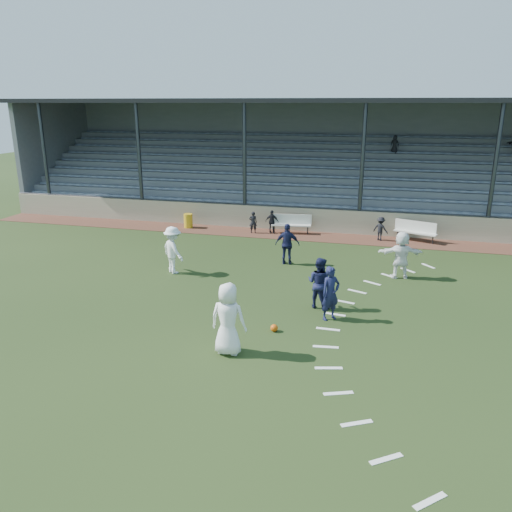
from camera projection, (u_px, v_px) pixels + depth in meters
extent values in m
plane|color=#213214|center=(236.00, 319.00, 15.39)|extent=(90.00, 90.00, 0.00)
cube|color=#4F2B1F|center=(296.00, 235.00, 25.10)|extent=(34.00, 2.00, 0.02)
cube|color=#B9AD8E|center=(300.00, 219.00, 25.90)|extent=(34.00, 0.18, 1.20)
cube|color=silver|center=(291.00, 225.00, 25.29)|extent=(2.03, 0.65, 0.06)
cube|color=silver|center=(292.00, 219.00, 25.42)|extent=(1.99, 0.31, 0.54)
cylinder|color=#303238|center=(274.00, 229.00, 25.46)|extent=(0.06, 0.06, 0.40)
cylinder|color=#303238|center=(308.00, 230.00, 25.25)|extent=(0.06, 0.06, 0.40)
cube|color=silver|center=(415.00, 233.00, 23.86)|extent=(2.02, 1.06, 0.06)
cube|color=silver|center=(415.00, 226.00, 23.99)|extent=(1.90, 0.75, 0.54)
cylinder|color=#303238|center=(397.00, 235.00, 24.39)|extent=(0.06, 0.06, 0.40)
cylinder|color=#303238|center=(433.00, 240.00, 23.46)|extent=(0.06, 0.06, 0.40)
cylinder|color=gold|center=(188.00, 221.00, 26.52)|extent=(0.46, 0.46, 0.74)
sphere|color=#D8550C|center=(274.00, 328.00, 14.54)|extent=(0.22, 0.22, 0.22)
imported|color=white|center=(228.00, 319.00, 13.04)|extent=(0.98, 0.66, 1.97)
imported|color=#161A3E|center=(331.00, 293.00, 15.17)|extent=(0.73, 0.71, 1.69)
imported|color=#161A3E|center=(319.00, 283.00, 16.06)|extent=(1.00, 0.89, 1.69)
imported|color=white|center=(173.00, 250.00, 19.34)|extent=(1.37, 1.26, 1.85)
imported|color=#161A3E|center=(287.00, 244.00, 20.44)|extent=(1.03, 0.50, 1.70)
imported|color=white|center=(401.00, 255.00, 18.80)|extent=(1.75, 0.85, 1.81)
imported|color=black|center=(253.00, 222.00, 25.38)|extent=(0.45, 0.35, 1.11)
imported|color=black|center=(272.00, 222.00, 25.39)|extent=(0.69, 0.29, 1.16)
imported|color=black|center=(381.00, 229.00, 24.00)|extent=(0.85, 0.70, 1.15)
cube|color=slate|center=(302.00, 217.00, 26.40)|extent=(34.00, 0.80, 1.20)
cube|color=gray|center=(302.00, 205.00, 26.31)|extent=(33.00, 0.28, 0.10)
cube|color=slate|center=(304.00, 210.00, 27.09)|extent=(34.00, 0.80, 1.60)
cube|color=gray|center=(305.00, 195.00, 26.93)|extent=(33.00, 0.28, 0.10)
cube|color=slate|center=(307.00, 204.00, 27.77)|extent=(34.00, 0.80, 2.00)
cube|color=gray|center=(307.00, 185.00, 27.55)|extent=(33.00, 0.28, 0.10)
cube|color=slate|center=(309.00, 198.00, 28.45)|extent=(34.00, 0.80, 2.40)
cube|color=gray|center=(310.00, 176.00, 28.17)|extent=(33.00, 0.28, 0.10)
cube|color=slate|center=(311.00, 192.00, 29.13)|extent=(34.00, 0.80, 2.80)
cube|color=gray|center=(312.00, 167.00, 28.79)|extent=(33.00, 0.28, 0.10)
cube|color=slate|center=(313.00, 187.00, 29.81)|extent=(34.00, 0.80, 3.20)
cube|color=gray|center=(314.00, 158.00, 29.42)|extent=(33.00, 0.28, 0.10)
cube|color=slate|center=(315.00, 181.00, 30.49)|extent=(34.00, 0.80, 3.60)
cube|color=gray|center=(317.00, 150.00, 30.04)|extent=(33.00, 0.28, 0.10)
cube|color=slate|center=(317.00, 176.00, 31.17)|extent=(34.00, 0.80, 4.00)
cube|color=gray|center=(319.00, 143.00, 30.66)|extent=(33.00, 0.28, 0.10)
cube|color=slate|center=(319.00, 171.00, 31.85)|extent=(34.00, 0.80, 4.40)
cube|color=gray|center=(321.00, 135.00, 31.28)|extent=(33.00, 0.28, 0.10)
cube|color=slate|center=(321.00, 155.00, 32.11)|extent=(34.00, 0.40, 6.40)
cube|color=slate|center=(59.00, 153.00, 32.84)|extent=(0.30, 7.80, 6.40)
cube|color=black|center=(314.00, 101.00, 27.53)|extent=(34.60, 9.00, 0.22)
cylinder|color=#303238|center=(45.00, 160.00, 28.82)|extent=(0.20, 0.20, 6.50)
cylinder|color=#303238|center=(140.00, 163.00, 27.38)|extent=(0.20, 0.20, 6.50)
cylinder|color=#303238|center=(245.00, 166.00, 25.93)|extent=(0.20, 0.20, 6.50)
cylinder|color=#303238|center=(362.00, 170.00, 24.49)|extent=(0.20, 0.20, 6.50)
cylinder|color=#303238|center=(494.00, 174.00, 23.04)|extent=(0.20, 0.20, 6.50)
cylinder|color=#303238|center=(300.00, 207.00, 25.70)|extent=(34.00, 0.05, 0.05)
imported|color=black|center=(395.00, 144.00, 28.76)|extent=(0.57, 0.45, 1.02)
cube|color=white|center=(428.00, 266.00, 20.40)|extent=(0.54, 0.61, 0.01)
cube|color=white|center=(408.00, 270.00, 19.87)|extent=(0.59, 0.56, 0.01)
cube|color=white|center=(389.00, 276.00, 19.23)|extent=(0.64, 0.51, 0.01)
cube|color=white|center=(372.00, 283.00, 18.48)|extent=(0.67, 0.44, 0.01)
cube|color=white|center=(357.00, 291.00, 17.64)|extent=(0.70, 0.37, 0.01)
cube|color=white|center=(344.00, 302.00, 16.72)|extent=(0.71, 0.29, 0.01)
cube|color=white|center=(335.00, 314.00, 15.74)|extent=(0.71, 0.21, 0.01)
cube|color=white|center=(328.00, 329.00, 14.70)|extent=(0.70, 0.12, 0.01)
cube|color=white|center=(326.00, 347.00, 13.63)|extent=(0.71, 0.21, 0.01)
cube|color=white|center=(329.00, 368.00, 12.55)|extent=(0.71, 0.29, 0.01)
cube|color=white|center=(338.00, 393.00, 11.46)|extent=(0.70, 0.37, 0.01)
cube|color=white|center=(357.00, 423.00, 10.39)|extent=(0.67, 0.44, 0.01)
cube|color=white|center=(386.00, 459.00, 9.35)|extent=(0.64, 0.51, 0.01)
cube|color=white|center=(430.00, 501.00, 8.36)|extent=(0.59, 0.56, 0.01)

